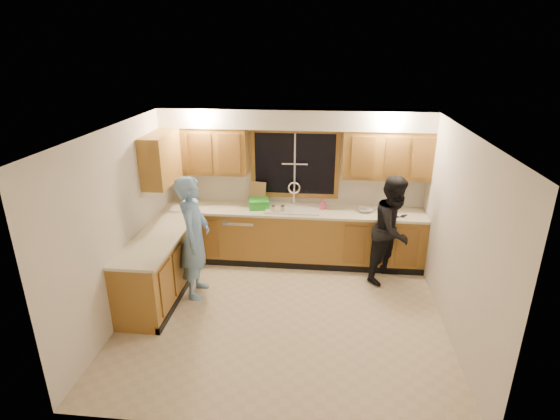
# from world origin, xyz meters

# --- Properties ---
(floor) EXTENTS (4.20, 4.20, 0.00)m
(floor) POSITION_xyz_m (0.00, 0.00, 0.00)
(floor) COLOR beige
(floor) RESTS_ON ground
(ceiling) EXTENTS (4.20, 4.20, 0.00)m
(ceiling) POSITION_xyz_m (0.00, 0.00, 2.50)
(ceiling) COLOR silver
(wall_back) EXTENTS (4.20, 0.00, 4.20)m
(wall_back) POSITION_xyz_m (0.00, 1.90, 1.25)
(wall_back) COLOR silver
(wall_back) RESTS_ON ground
(wall_left) EXTENTS (0.00, 3.80, 3.80)m
(wall_left) POSITION_xyz_m (-2.10, 0.00, 1.25)
(wall_left) COLOR silver
(wall_left) RESTS_ON ground
(wall_right) EXTENTS (0.00, 3.80, 3.80)m
(wall_right) POSITION_xyz_m (2.10, 0.00, 1.25)
(wall_right) COLOR silver
(wall_right) RESTS_ON ground
(base_cabinets_back) EXTENTS (4.20, 0.60, 0.88)m
(base_cabinets_back) POSITION_xyz_m (0.00, 1.60, 0.44)
(base_cabinets_back) COLOR olive
(base_cabinets_back) RESTS_ON ground
(base_cabinets_left) EXTENTS (0.60, 1.90, 0.88)m
(base_cabinets_left) POSITION_xyz_m (-1.80, 0.35, 0.44)
(base_cabinets_left) COLOR olive
(base_cabinets_left) RESTS_ON ground
(countertop_back) EXTENTS (4.20, 0.63, 0.04)m
(countertop_back) POSITION_xyz_m (0.00, 1.58, 0.90)
(countertop_back) COLOR beige
(countertop_back) RESTS_ON base_cabinets_back
(countertop_left) EXTENTS (0.63, 1.90, 0.04)m
(countertop_left) POSITION_xyz_m (-1.79, 0.35, 0.90)
(countertop_left) COLOR beige
(countertop_left) RESTS_ON base_cabinets_left
(upper_cabinets_left) EXTENTS (1.35, 0.33, 0.75)m
(upper_cabinets_left) POSITION_xyz_m (-1.43, 1.73, 1.83)
(upper_cabinets_left) COLOR olive
(upper_cabinets_left) RESTS_ON wall_back
(upper_cabinets_right) EXTENTS (1.35, 0.33, 0.75)m
(upper_cabinets_right) POSITION_xyz_m (1.43, 1.73, 1.83)
(upper_cabinets_right) COLOR olive
(upper_cabinets_right) RESTS_ON wall_back
(upper_cabinets_return) EXTENTS (0.33, 0.90, 0.75)m
(upper_cabinets_return) POSITION_xyz_m (-1.94, 1.12, 1.83)
(upper_cabinets_return) COLOR olive
(upper_cabinets_return) RESTS_ON wall_left
(soffit) EXTENTS (4.20, 0.35, 0.30)m
(soffit) POSITION_xyz_m (0.00, 1.72, 2.35)
(soffit) COLOR white
(soffit) RESTS_ON wall_back
(window_frame) EXTENTS (1.44, 0.03, 1.14)m
(window_frame) POSITION_xyz_m (0.00, 1.89, 1.60)
(window_frame) COLOR black
(window_frame) RESTS_ON wall_back
(sink) EXTENTS (0.86, 0.52, 0.57)m
(sink) POSITION_xyz_m (0.00, 1.60, 0.86)
(sink) COLOR silver
(sink) RESTS_ON countertop_back
(dishwasher) EXTENTS (0.60, 0.56, 0.82)m
(dishwasher) POSITION_xyz_m (-0.85, 1.59, 0.41)
(dishwasher) COLOR silver
(dishwasher) RESTS_ON floor
(stove) EXTENTS (0.58, 0.75, 0.90)m
(stove) POSITION_xyz_m (-1.80, -0.22, 0.45)
(stove) COLOR silver
(stove) RESTS_ON floor
(man) EXTENTS (0.46, 0.67, 1.78)m
(man) POSITION_xyz_m (-1.29, 0.44, 0.89)
(man) COLOR #6E9BD0
(man) RESTS_ON floor
(woman) EXTENTS (0.99, 1.02, 1.65)m
(woman) POSITION_xyz_m (1.54, 1.16, 0.83)
(woman) COLOR black
(woman) RESTS_ON floor
(knife_block) EXTENTS (0.16, 0.15, 0.22)m
(knife_block) POSITION_xyz_m (-1.76, 1.71, 1.03)
(knife_block) COLOR brown
(knife_block) RESTS_ON countertop_back
(cutting_board) EXTENTS (0.30, 0.16, 0.38)m
(cutting_board) POSITION_xyz_m (-0.61, 1.79, 1.11)
(cutting_board) COLOR tan
(cutting_board) RESTS_ON countertop_back
(dish_crate) EXTENTS (0.37, 0.36, 0.15)m
(dish_crate) POSITION_xyz_m (-0.56, 1.62, 0.99)
(dish_crate) COLOR green
(dish_crate) RESTS_ON countertop_back
(soap_bottle) EXTENTS (0.11, 0.11, 0.18)m
(soap_bottle) POSITION_xyz_m (0.48, 1.67, 1.01)
(soap_bottle) COLOR #D35074
(soap_bottle) RESTS_ON countertop_back
(bowl) EXTENTS (0.26, 0.26, 0.06)m
(bowl) POSITION_xyz_m (1.15, 1.62, 0.95)
(bowl) COLOR silver
(bowl) RESTS_ON countertop_back
(can_left) EXTENTS (0.07, 0.07, 0.12)m
(can_left) POSITION_xyz_m (-0.30, 1.41, 0.98)
(can_left) COLOR beige
(can_left) RESTS_ON countertop_back
(can_right) EXTENTS (0.08, 0.08, 0.12)m
(can_right) POSITION_xyz_m (-0.15, 1.41, 0.98)
(can_right) COLOR beige
(can_right) RESTS_ON countertop_back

